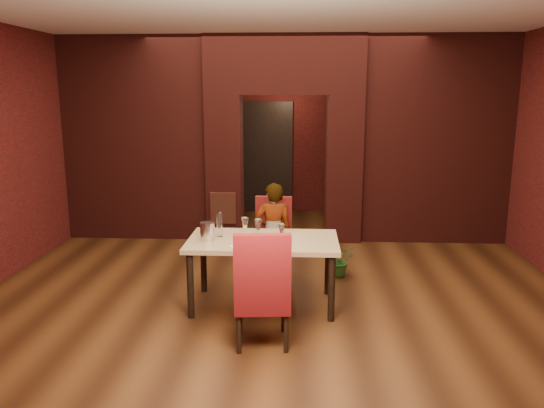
{
  "coord_description": "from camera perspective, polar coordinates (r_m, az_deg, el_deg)",
  "views": [
    {
      "loc": [
        0.24,
        -6.38,
        2.37
      ],
      "look_at": [
        -0.09,
        0.0,
        0.99
      ],
      "focal_mm": 35.0,
      "sensor_mm": 36.0,
      "label": 1
    }
  ],
  "objects": [
    {
      "name": "wine_bucket",
      "position": [
        5.8,
        -6.95,
        -2.94
      ],
      "size": [
        0.16,
        0.16,
        0.2
      ],
      "primitive_type": "cylinder",
      "color": "silver",
      "rests_on": "dining_table"
    },
    {
      "name": "rear_door_frame",
      "position": [
        10.39,
        -0.61,
        4.84
      ],
      "size": [
        1.02,
        0.04,
        2.22
      ],
      "primitive_type": "cube",
      "color": "black",
      "rests_on": "ground"
    },
    {
      "name": "wall_back",
      "position": [
        10.42,
        1.64,
        7.9
      ],
      "size": [
        7.0,
        0.04,
        3.2
      ],
      "primitive_type": "cube",
      "color": "maroon",
      "rests_on": "ground"
    },
    {
      "name": "rear_door",
      "position": [
        10.43,
        -0.6,
        4.87
      ],
      "size": [
        0.9,
        0.08,
        2.1
      ],
      "primitive_type": "cube",
      "color": "black",
      "rests_on": "ground"
    },
    {
      "name": "pillar_right",
      "position": [
        8.5,
        7.72,
        3.78
      ],
      "size": [
        0.55,
        0.55,
        2.3
      ],
      "primitive_type": "cube",
      "color": "maroon",
      "rests_on": "ground"
    },
    {
      "name": "pillar_left",
      "position": [
        8.56,
        -5.09,
        3.9
      ],
      "size": [
        0.55,
        0.55,
        2.3
      ],
      "primitive_type": "cube",
      "color": "maroon",
      "rests_on": "ground"
    },
    {
      "name": "wine_glass_b",
      "position": [
        5.82,
        -1.49,
        -2.69
      ],
      "size": [
        0.09,
        0.09,
        0.22
      ],
      "primitive_type": null,
      "color": "white",
      "rests_on": "dining_table"
    },
    {
      "name": "ceiling",
      "position": [
        6.44,
        0.83,
        19.55
      ],
      "size": [
        7.0,
        8.0,
        0.04
      ],
      "primitive_type": "cube",
      "color": "silver",
      "rests_on": "ground"
    },
    {
      "name": "chair_far",
      "position": [
        6.72,
        0.02,
        -3.85
      ],
      "size": [
        0.5,
        0.5,
        1.04
      ],
      "primitive_type": "cube",
      "rotation": [
        0.0,
        0.0,
        -0.05
      ],
      "color": "maroon",
      "rests_on": "ground"
    },
    {
      "name": "wine_glass_a",
      "position": [
        5.9,
        -2.93,
        -2.51
      ],
      "size": [
        0.09,
        0.09,
        0.22
      ],
      "primitive_type": null,
      "color": "white",
      "rests_on": "dining_table"
    },
    {
      "name": "dining_table",
      "position": [
        5.94,
        -0.97,
        -7.37
      ],
      "size": [
        1.65,
        0.93,
        0.77
      ],
      "primitive_type": "cube",
      "rotation": [
        0.0,
        0.0,
        -0.0
      ],
      "color": "tan",
      "rests_on": "ground"
    },
    {
      "name": "vent_panel",
      "position": [
        8.38,
        -5.29,
        -0.46
      ],
      "size": [
        0.4,
        0.03,
        0.5
      ],
      "primitive_type": "cube",
      "color": "#AC4A32",
      "rests_on": "ground"
    },
    {
      "name": "potted_plant",
      "position": [
        6.95,
        7.23,
        -5.98
      ],
      "size": [
        0.45,
        0.41,
        0.44
      ],
      "primitive_type": "imported",
      "rotation": [
        0.0,
        0.0,
        0.19
      ],
      "color": "#286824",
      "rests_on": "ground"
    },
    {
      "name": "wine_glass_c",
      "position": [
        5.76,
        1.02,
        -3.05
      ],
      "size": [
        0.07,
        0.07,
        0.18
      ],
      "primitive_type": null,
      "color": "white",
      "rests_on": "dining_table"
    },
    {
      "name": "tasting_sheet",
      "position": [
        5.57,
        -2.87,
        -4.54
      ],
      "size": [
        0.34,
        0.32,
        0.0
      ],
      "primitive_type": "cube",
      "rotation": [
        0.0,
        0.0,
        0.64
      ],
      "color": "white",
      "rests_on": "dining_table"
    },
    {
      "name": "wing_wall_right",
      "position": [
        8.68,
        17.2,
        6.52
      ],
      "size": [
        2.28,
        0.35,
        3.2
      ],
      "primitive_type": "cube",
      "color": "maroon",
      "rests_on": "ground"
    },
    {
      "name": "water_bottle",
      "position": [
        5.93,
        -5.67,
        -2.16
      ],
      "size": [
        0.07,
        0.07,
        0.28
      ],
      "primitive_type": "cylinder",
      "color": "white",
      "rests_on": "dining_table"
    },
    {
      "name": "wall_front",
      "position": [
        2.52,
        -2.7,
        -5.65
      ],
      "size": [
        7.0,
        0.04,
        3.2
      ],
      "primitive_type": "cube",
      "color": "maroon",
      "rests_on": "ground"
    },
    {
      "name": "floor",
      "position": [
        6.81,
        0.75,
        -8.21
      ],
      "size": [
        8.0,
        8.0,
        0.0
      ],
      "primitive_type": "plane",
      "color": "#4C2913",
      "rests_on": "ground"
    },
    {
      "name": "person_seated",
      "position": [
        6.59,
        0.14,
        -3.13
      ],
      "size": [
        0.5,
        0.36,
        1.27
      ],
      "primitive_type": "imported",
      "rotation": [
        0.0,
        0.0,
        3.26
      ],
      "color": "beige",
      "rests_on": "ground"
    },
    {
      "name": "wing_wall_left",
      "position": [
        8.81,
        -14.34,
        6.76
      ],
      "size": [
        2.28,
        0.35,
        3.2
      ],
      "primitive_type": "cube",
      "color": "maroon",
      "rests_on": "ground"
    },
    {
      "name": "lintel",
      "position": [
        8.4,
        1.35,
        14.73
      ],
      "size": [
        2.45,
        0.55,
        0.9
      ],
      "primitive_type": "cube",
      "color": "maroon",
      "rests_on": "ground"
    },
    {
      "name": "chair_near",
      "position": [
        5.04,
        -1.08,
        -8.83
      ],
      "size": [
        0.56,
        0.56,
        1.13
      ],
      "primitive_type": "cube",
      "rotation": [
        0.0,
        0.0,
        3.23
      ],
      "color": "maroon",
      "rests_on": "ground"
    }
  ]
}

